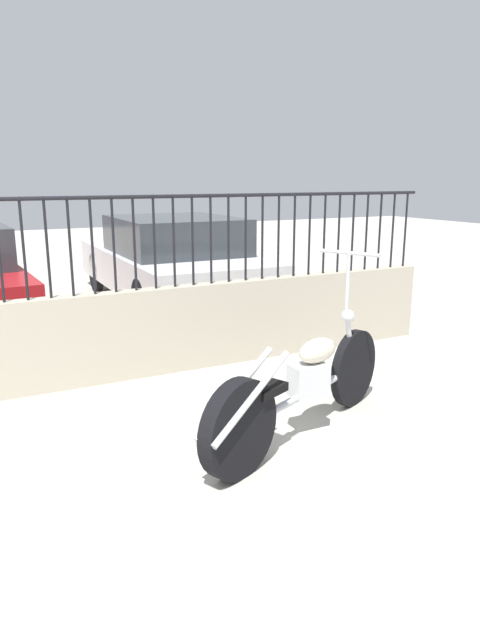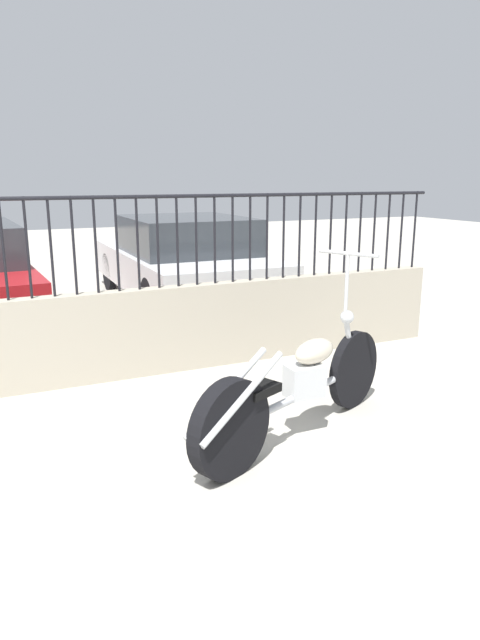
% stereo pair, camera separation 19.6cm
% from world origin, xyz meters
% --- Properties ---
extents(motorcycle_silver, '(2.07, 1.01, 1.34)m').
position_xyz_m(motorcycle_silver, '(2.23, 1.07, 0.40)').
color(motorcycle_silver, black).
rests_on(motorcycle_silver, ground_plane).
extents(car_white, '(1.92, 4.26, 1.31)m').
position_xyz_m(car_white, '(3.15, 6.00, 0.66)').
color(car_white, black).
rests_on(car_white, ground_plane).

